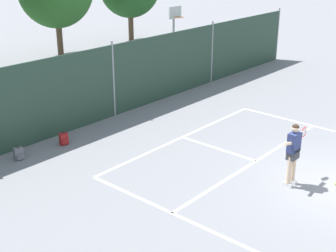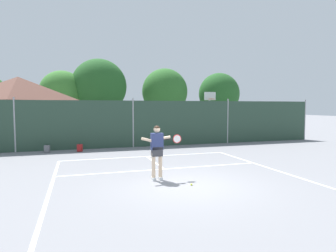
# 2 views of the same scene
# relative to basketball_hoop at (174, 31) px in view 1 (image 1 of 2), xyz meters

# --- Properties ---
(ground_plane) EXTENTS (120.00, 120.00, 0.00)m
(ground_plane) POSITION_rel_basketball_hoop_xyz_m (-6.18, -11.12, -2.31)
(ground_plane) COLOR gray
(court_markings) EXTENTS (8.30, 11.10, 0.01)m
(court_markings) POSITION_rel_basketball_hoop_xyz_m (-6.18, -10.47, -2.31)
(court_markings) COLOR white
(court_markings) RESTS_ON ground
(chainlink_fence) EXTENTS (26.09, 0.09, 3.00)m
(chainlink_fence) POSITION_rel_basketball_hoop_xyz_m (-6.18, -2.12, -0.89)
(chainlink_fence) COLOR #284233
(chainlink_fence) RESTS_ON ground
(basketball_hoop) EXTENTS (0.90, 0.67, 3.55)m
(basketball_hoop) POSITION_rel_basketball_hoop_xyz_m (0.00, 0.00, 0.00)
(basketball_hoop) COLOR #9E9EA3
(basketball_hoop) RESTS_ON ground
(tennis_player) EXTENTS (1.44, 0.27, 1.85)m
(tennis_player) POSITION_rel_basketball_hoop_xyz_m (-6.90, -10.18, -1.20)
(tennis_player) COLOR silver
(tennis_player) RESTS_ON ground
(tennis_ball) EXTENTS (0.07, 0.07, 0.07)m
(tennis_ball) POSITION_rel_basketball_hoop_xyz_m (-6.06, -11.18, -2.28)
(tennis_ball) COLOR #CCE033
(tennis_ball) RESTS_ON ground
(backpack_grey) EXTENTS (0.31, 0.28, 0.46)m
(backpack_grey) POSITION_rel_basketball_hoop_xyz_m (-11.02, -2.86, -2.12)
(backpack_grey) COLOR slate
(backpack_grey) RESTS_ON ground
(backpack_red) EXTENTS (0.32, 0.30, 0.46)m
(backpack_red) POSITION_rel_basketball_hoop_xyz_m (-9.33, -2.97, -2.12)
(backpack_red) COLOR maroon
(backpack_red) RESTS_ON ground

